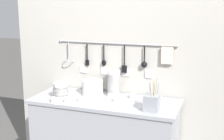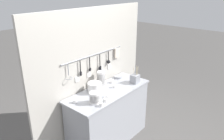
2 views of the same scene
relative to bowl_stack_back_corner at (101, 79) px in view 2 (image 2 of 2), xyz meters
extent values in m
plane|color=#514F4C|center=(-0.02, -0.17, -0.97)|extent=(20.00, 20.00, 0.00)
cube|color=#9EA0A8|center=(-0.02, -0.17, -0.13)|extent=(1.31, 0.52, 0.03)
cube|color=#9EA0A8|center=(-0.02, -0.17, -0.56)|extent=(1.26, 0.50, 0.83)
cube|color=#BCB7AD|center=(-0.02, 0.13, 0.01)|extent=(2.11, 0.04, 1.97)
cylinder|color=#93969E|center=(-0.02, 0.10, 0.35)|extent=(1.14, 0.01, 0.01)
sphere|color=#93969E|center=(-0.59, 0.10, 0.35)|extent=(0.02, 0.02, 0.02)
sphere|color=#93969E|center=(0.55, 0.10, 0.35)|extent=(0.02, 0.02, 0.02)
cylinder|color=#93969E|center=(-0.50, 0.09, 0.27)|extent=(0.01, 0.01, 0.14)
torus|color=#93969E|center=(-0.50, 0.09, 0.16)|extent=(0.10, 0.10, 0.01)
cylinder|color=#93969E|center=(-0.50, 0.10, 0.35)|extent=(0.01, 0.01, 0.02)
cylinder|color=black|center=(-0.30, 0.09, 0.26)|extent=(0.01, 0.01, 0.16)
cube|color=black|center=(-0.30, 0.09, 0.15)|extent=(0.04, 0.01, 0.06)
cylinder|color=#93969E|center=(-0.30, 0.10, 0.35)|extent=(0.01, 0.01, 0.02)
cylinder|color=black|center=(-0.13, 0.09, 0.26)|extent=(0.01, 0.01, 0.15)
ellipsoid|color=black|center=(-0.13, 0.09, 0.16)|extent=(0.04, 0.02, 0.06)
cylinder|color=#93969E|center=(-0.13, 0.10, 0.35)|extent=(0.01, 0.01, 0.02)
cylinder|color=black|center=(0.07, 0.09, 0.24)|extent=(0.01, 0.01, 0.19)
cube|color=black|center=(0.07, 0.09, 0.12)|extent=(0.05, 0.01, 0.07)
cylinder|color=#93969E|center=(0.07, 0.10, 0.35)|extent=(0.01, 0.01, 0.02)
cylinder|color=black|center=(0.26, 0.09, 0.27)|extent=(0.01, 0.01, 0.15)
sphere|color=black|center=(0.26, 0.09, 0.17)|extent=(0.06, 0.06, 0.06)
cylinder|color=#93969E|center=(0.26, 0.10, 0.35)|extent=(0.01, 0.01, 0.02)
cube|color=beige|center=(0.47, 0.09, 0.27)|extent=(0.10, 0.02, 0.15)
cylinder|color=#93969E|center=(0.47, 0.10, 0.35)|extent=(0.01, 0.01, 0.02)
cube|color=white|center=(-0.35, 0.11, 0.08)|extent=(0.07, 0.01, 0.07)
cube|color=white|center=(-0.13, 0.11, 0.08)|extent=(0.07, 0.01, 0.07)
cube|color=white|center=(0.09, 0.11, 0.08)|extent=(0.07, 0.01, 0.07)
cube|color=white|center=(0.30, 0.11, 0.08)|extent=(0.07, 0.01, 0.07)
cylinder|color=white|center=(0.00, 0.00, -0.09)|extent=(0.12, 0.12, 0.05)
cylinder|color=white|center=(0.00, 0.00, -0.06)|extent=(0.12, 0.12, 0.05)
cylinder|color=white|center=(0.00, 0.00, -0.03)|extent=(0.12, 0.12, 0.05)
cylinder|color=white|center=(0.00, 0.00, 0.00)|extent=(0.12, 0.12, 0.05)
cylinder|color=white|center=(0.00, 0.00, 0.03)|extent=(0.12, 0.12, 0.05)
cylinder|color=white|center=(0.00, 0.00, 0.06)|extent=(0.12, 0.12, 0.05)
cylinder|color=white|center=(0.00, 0.00, 0.09)|extent=(0.12, 0.12, 0.05)
cylinder|color=white|center=(-0.40, -0.27, -0.09)|extent=(0.13, 0.13, 0.05)
cylinder|color=white|center=(-0.40, -0.27, -0.06)|extent=(0.13, 0.13, 0.05)
cylinder|color=white|center=(-0.40, -0.27, -0.03)|extent=(0.13, 0.13, 0.05)
cylinder|color=white|center=(-0.40, -0.27, 0.00)|extent=(0.13, 0.13, 0.05)
cylinder|color=white|center=(-0.19, -0.06, -0.11)|extent=(0.19, 0.19, 0.01)
cylinder|color=white|center=(-0.19, -0.06, -0.10)|extent=(0.19, 0.19, 0.01)
cylinder|color=white|center=(-0.19, -0.06, -0.09)|extent=(0.19, 0.19, 0.01)
cylinder|color=white|center=(-0.19, -0.06, -0.07)|extent=(0.19, 0.19, 0.01)
cylinder|color=white|center=(-0.19, -0.06, -0.06)|extent=(0.19, 0.19, 0.01)
cylinder|color=white|center=(-0.19, -0.06, -0.05)|extent=(0.19, 0.19, 0.01)
cylinder|color=white|center=(-0.19, -0.06, -0.04)|extent=(0.19, 0.19, 0.01)
cylinder|color=white|center=(-0.19, -0.06, -0.03)|extent=(0.19, 0.19, 0.01)
cylinder|color=white|center=(-0.19, -0.06, -0.02)|extent=(0.19, 0.19, 0.01)
cylinder|color=white|center=(-0.19, -0.06, -0.01)|extent=(0.19, 0.19, 0.01)
cylinder|color=white|center=(-0.19, -0.06, 0.01)|extent=(0.19, 0.19, 0.01)
cylinder|color=white|center=(-0.19, -0.06, 0.02)|extent=(0.19, 0.19, 0.01)
cylinder|color=#93969E|center=(0.40, 0.00, -0.10)|extent=(0.12, 0.12, 0.03)
cube|color=#93969E|center=(0.42, -0.30, -0.05)|extent=(0.11, 0.11, 0.13)
cylinder|color=#C6B793|center=(0.44, -0.31, 0.04)|extent=(0.01, 0.01, 0.18)
cylinder|color=#C6B793|center=(0.45, -0.32, 0.05)|extent=(0.02, 0.03, 0.20)
cylinder|color=#93969E|center=(0.42, -0.31, 0.03)|extent=(0.02, 0.01, 0.16)
cylinder|color=#C6B793|center=(0.44, -0.34, 0.04)|extent=(0.02, 0.01, 0.18)
cylinder|color=#C6B793|center=(0.44, -0.27, 0.03)|extent=(0.01, 0.03, 0.17)
cylinder|color=#C6B793|center=(0.45, -0.30, 0.05)|extent=(0.01, 0.01, 0.20)
cylinder|color=#93969E|center=(0.46, -0.29, 0.05)|extent=(0.01, 0.03, 0.20)
cylinder|color=#93969E|center=(0.46, -0.27, 0.03)|extent=(0.03, 0.02, 0.16)
cylinder|color=white|center=(0.19, -0.04, -0.09)|extent=(0.05, 0.05, 0.04)
cylinder|color=white|center=(-0.56, -0.08, -0.09)|extent=(0.05, 0.05, 0.04)
cylinder|color=white|center=(-0.19, -0.30, -0.09)|extent=(0.05, 0.05, 0.04)
cylinder|color=white|center=(0.09, -0.18, -0.09)|extent=(0.05, 0.05, 0.04)
cylinder|color=white|center=(-0.41, -0.38, -0.09)|extent=(0.05, 0.05, 0.04)
cylinder|color=white|center=(-0.30, -0.35, -0.09)|extent=(0.05, 0.05, 0.04)
camera|label=1|loc=(0.93, -2.62, 0.73)|focal=50.00mm
camera|label=2|loc=(-2.09, -1.99, 1.27)|focal=35.00mm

